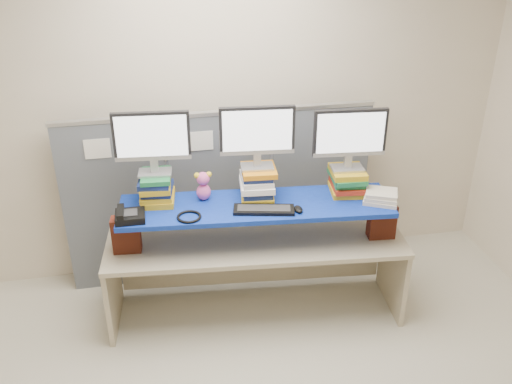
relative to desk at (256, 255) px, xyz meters
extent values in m
cube|color=beige|center=(-0.18, -1.16, 0.85)|extent=(5.00, 4.00, 2.80)
cube|color=#515760|center=(-1.05, 0.62, 0.20)|extent=(0.85, 0.05, 1.50)
cube|color=#515760|center=(-0.18, 0.62, 0.20)|extent=(0.85, 0.05, 1.50)
cube|color=#515760|center=(0.68, 0.62, 0.20)|extent=(0.85, 0.05, 1.50)
cube|color=silver|center=(-0.18, 0.62, 0.96)|extent=(2.60, 0.06, 0.03)
cube|color=white|center=(-1.13, 0.59, 0.75)|extent=(0.20, 0.00, 0.16)
cube|color=white|center=(-0.33, 0.59, 0.75)|extent=(0.20, 0.00, 0.16)
cube|color=white|center=(-0.08, 0.59, 0.75)|extent=(0.20, 0.00, 0.16)
cube|color=white|center=(0.72, 0.59, 0.75)|extent=(0.20, 0.00, 0.16)
cube|color=tan|center=(0.00, 0.00, 0.12)|extent=(2.33, 0.88, 0.04)
cube|color=tan|center=(-1.12, 0.11, -0.23)|extent=(0.10, 0.62, 0.66)
cube|color=tan|center=(1.12, -0.11, -0.23)|extent=(0.10, 0.62, 0.66)
cube|color=maroon|center=(-0.96, 0.04, 0.28)|extent=(0.21, 0.13, 0.28)
cube|color=maroon|center=(0.95, -0.14, 0.28)|extent=(0.21, 0.13, 0.28)
cube|color=navy|center=(0.00, 0.00, 0.43)|extent=(2.06, 0.69, 0.04)
cube|color=gold|center=(-0.71, 0.19, 0.48)|extent=(0.27, 0.32, 0.05)
cube|color=gold|center=(-0.72, 0.19, 0.52)|extent=(0.25, 0.29, 0.03)
cube|color=navy|center=(-0.71, 0.20, 0.55)|extent=(0.26, 0.30, 0.03)
cube|color=gold|center=(-0.72, 0.18, 0.59)|extent=(0.24, 0.30, 0.04)
cube|color=navy|center=(-0.72, 0.20, 0.63)|extent=(0.26, 0.32, 0.04)
cube|color=#1E723B|center=(-0.71, 0.18, 0.67)|extent=(0.23, 0.30, 0.03)
cube|color=gold|center=(0.03, 0.12, 0.47)|extent=(0.29, 0.33, 0.03)
cube|color=navy|center=(0.03, 0.12, 0.51)|extent=(0.24, 0.30, 0.05)
cube|color=white|center=(0.03, 0.11, 0.56)|extent=(0.28, 0.31, 0.05)
cube|color=white|center=(0.03, 0.12, 0.60)|extent=(0.24, 0.31, 0.04)
cube|color=navy|center=(0.03, 0.13, 0.64)|extent=(0.24, 0.29, 0.04)
cube|color=orange|center=(0.04, 0.11, 0.67)|extent=(0.27, 0.29, 0.04)
cube|color=gold|center=(0.72, 0.05, 0.47)|extent=(0.27, 0.30, 0.04)
cube|color=#AB2813|center=(0.72, 0.05, 0.51)|extent=(0.27, 0.31, 0.04)
cube|color=#1E723B|center=(0.72, 0.06, 0.55)|extent=(0.26, 0.29, 0.04)
cube|color=#1E723B|center=(0.72, 0.05, 0.59)|extent=(0.25, 0.31, 0.04)
cube|color=gold|center=(0.72, 0.05, 0.63)|extent=(0.27, 0.29, 0.04)
cube|color=#A3A3A8|center=(-0.71, 0.19, 0.69)|extent=(0.25, 0.17, 0.02)
cube|color=#A3A3A8|center=(-0.71, 0.19, 0.75)|extent=(0.06, 0.05, 0.10)
cube|color=black|center=(-0.71, 0.19, 0.98)|extent=(0.54, 0.09, 0.36)
cube|color=white|center=(-0.71, 0.17, 0.98)|extent=(0.50, 0.05, 0.32)
cube|color=#A3A3A8|center=(0.03, 0.12, 0.70)|extent=(0.25, 0.17, 0.02)
cube|color=#A3A3A8|center=(0.03, 0.12, 0.76)|extent=(0.06, 0.05, 0.10)
cube|color=black|center=(0.03, 0.12, 0.99)|extent=(0.54, 0.09, 0.36)
cube|color=white|center=(0.03, 0.10, 0.99)|extent=(0.50, 0.05, 0.32)
cube|color=#A3A3A8|center=(0.71, 0.05, 0.66)|extent=(0.25, 0.17, 0.02)
cube|color=#A3A3A8|center=(0.71, 0.05, 0.71)|extent=(0.06, 0.05, 0.10)
cube|color=black|center=(0.71, 0.05, 0.94)|extent=(0.54, 0.09, 0.36)
cube|color=white|center=(0.71, 0.03, 0.94)|extent=(0.50, 0.05, 0.32)
cube|color=black|center=(0.03, -0.12, 0.47)|extent=(0.46, 0.24, 0.02)
cube|color=#2B2B2D|center=(0.03, -0.12, 0.48)|extent=(0.39, 0.18, 0.00)
ellipsoid|color=black|center=(0.28, -0.17, 0.47)|extent=(0.09, 0.12, 0.03)
cube|color=black|center=(-0.91, -0.05, 0.48)|extent=(0.21, 0.19, 0.05)
cube|color=#2B2B2D|center=(-0.91, -0.05, 0.51)|extent=(0.10, 0.10, 0.01)
cube|color=black|center=(-0.98, -0.05, 0.52)|extent=(0.05, 0.19, 0.04)
torus|color=black|center=(-0.51, -0.11, 0.46)|extent=(0.22, 0.22, 0.02)
ellipsoid|color=#EA59A6|center=(-0.37, 0.15, 0.52)|extent=(0.11, 0.10, 0.12)
sphere|color=#EA59A6|center=(-0.37, 0.15, 0.63)|extent=(0.10, 0.10, 0.10)
sphere|color=yellow|center=(-0.41, 0.15, 0.66)|extent=(0.04, 0.04, 0.04)
sphere|color=yellow|center=(-0.33, 0.15, 0.66)|extent=(0.04, 0.04, 0.04)
cube|color=beige|center=(0.92, -0.15, 0.47)|extent=(0.31, 0.29, 0.03)
cube|color=beige|center=(0.92, -0.15, 0.50)|extent=(0.29, 0.27, 0.03)
cube|color=beige|center=(0.92, -0.15, 0.53)|extent=(0.28, 0.26, 0.03)
camera|label=1|loc=(-0.73, -3.63, 2.48)|focal=40.00mm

